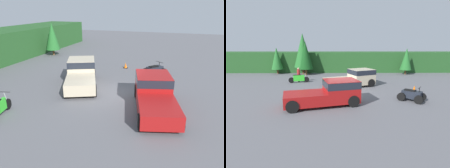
{
  "view_description": "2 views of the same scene",
  "coord_description": "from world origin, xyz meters",
  "views": [
    {
      "loc": [
        -13.63,
        -4.26,
        5.96
      ],
      "look_at": [
        -0.38,
        0.09,
        0.95
      ],
      "focal_mm": 35.0,
      "sensor_mm": 36.0,
      "label": 1
    },
    {
      "loc": [
        -0.57,
        -15.46,
        4.34
      ],
      "look_at": [
        -0.38,
        0.09,
        0.95
      ],
      "focal_mm": 28.0,
      "sensor_mm": 36.0,
      "label": 2
    }
  ],
  "objects": [
    {
      "name": "traffic_cone",
      "position": [
        7.14,
        1.11,
        0.25
      ],
      "size": [
        0.42,
        0.42,
        0.55
      ],
      "color": "black",
      "rests_on": "ground_plane"
    },
    {
      "name": "tree_right",
      "position": [
        10.28,
        11.47,
        2.37
      ],
      "size": [
        1.78,
        1.78,
        4.04
      ],
      "color": "brown",
      "rests_on": "ground_plane"
    },
    {
      "name": "pickup_truck_second",
      "position": [
        1.44,
        3.27,
        0.98
      ],
      "size": [
        5.8,
        4.12,
        1.85
      ],
      "rotation": [
        0.0,
        0.0,
        0.41
      ],
      "color": "beige",
      "rests_on": "ground_plane"
    },
    {
      "name": "ground_plane",
      "position": [
        0.0,
        0.0,
        0.0
      ],
      "size": [
        80.0,
        80.0,
        0.0
      ],
      "primitive_type": "plane",
      "color": "#5B5B60"
    },
    {
      "name": "pickup_truck_red",
      "position": [
        -1.05,
        -2.86,
        0.98
      ],
      "size": [
        5.8,
        3.5,
        1.85
      ],
      "rotation": [
        0.0,
        0.0,
        0.26
      ],
      "color": "maroon",
      "rests_on": "ground_plane"
    },
    {
      "name": "quad_atv",
      "position": [
        5.52,
        -2.0,
        0.47
      ],
      "size": [
        2.28,
        2.17,
        1.19
      ],
      "rotation": [
        0.0,
        0.0,
        -0.68
      ],
      "color": "black",
      "rests_on": "ground_plane"
    }
  ]
}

